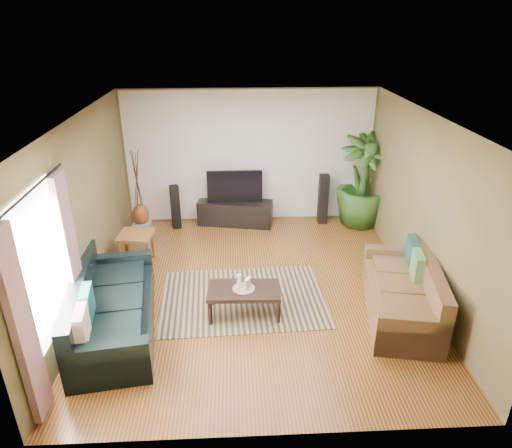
{
  "coord_description": "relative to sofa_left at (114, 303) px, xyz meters",
  "views": [
    {
      "loc": [
        -0.32,
        -6.1,
        3.97
      ],
      "look_at": [
        0.0,
        0.2,
        1.05
      ],
      "focal_mm": 32.0,
      "sensor_mm": 36.0,
      "label": 1
    }
  ],
  "objects": [
    {
      "name": "candle_tray",
      "position": [
        1.76,
        0.28,
        0.0
      ],
      "size": [
        0.32,
        0.32,
        0.01
      ],
      "primitive_type": "cylinder",
      "color": "gray",
      "rests_on": "coffee_table"
    },
    {
      "name": "area_rug",
      "position": [
        1.76,
        0.66,
        -0.42
      ],
      "size": [
        2.55,
        1.86,
        0.01
      ],
      "primitive_type": "cube",
      "rotation": [
        0.0,
        0.0,
        0.05
      ],
      "color": "#9C845C",
      "rests_on": "floor"
    },
    {
      "name": "candle_tall",
      "position": [
        1.7,
        0.31,
        0.11
      ],
      "size": [
        0.07,
        0.07,
        0.21
      ],
      "primitive_type": "cylinder",
      "color": "white",
      "rests_on": "candle_tray"
    },
    {
      "name": "sofa_right",
      "position": [
        4.0,
        0.16,
        0.0
      ],
      "size": [
        1.25,
        2.12,
        0.85
      ],
      "primitive_type": "cube",
      "rotation": [
        0.0,
        0.0,
        -1.76
      ],
      "color": "brown",
      "rests_on": "floor"
    },
    {
      "name": "plant_pot",
      "position": [
        4.22,
        3.29,
        -0.29
      ],
      "size": [
        0.34,
        0.34,
        0.27
      ],
      "primitive_type": "cylinder",
      "color": "black",
      "rests_on": "floor"
    },
    {
      "name": "curtain_far",
      "position": [
        -0.46,
        0.05,
        0.72
      ],
      "size": [
        0.08,
        0.35,
        2.2
      ],
      "primitive_type": "cube",
      "color": "gray",
      "rests_on": "ground"
    },
    {
      "name": "potted_plant",
      "position": [
        4.22,
        3.29,
        0.5
      ],
      "size": [
        1.07,
        1.07,
        1.86
      ],
      "primitive_type": "imported",
      "rotation": [
        0.0,
        0.0,
        0.03
      ],
      "color": "#29551C",
      "rests_on": "floor"
    },
    {
      "name": "tv_stand",
      "position": [
        1.67,
        3.4,
        -0.17
      ],
      "size": [
        1.56,
        0.72,
        0.5
      ],
      "primitive_type": "cube",
      "rotation": [
        0.0,
        0.0,
        -0.19
      ],
      "color": "black",
      "rests_on": "floor"
    },
    {
      "name": "speaker_right",
      "position": [
        3.47,
        3.4,
        0.09
      ],
      "size": [
        0.19,
        0.21,
        1.03
      ],
      "primitive_type": "cube",
      "rotation": [
        0.0,
        0.0,
        -0.01
      ],
      "color": "black",
      "rests_on": "floor"
    },
    {
      "name": "pedestal",
      "position": [
        -0.13,
        2.84,
        -0.26
      ],
      "size": [
        0.34,
        0.34,
        0.33
      ],
      "primitive_type": "cube",
      "rotation": [
        0.0,
        0.0,
        0.02
      ],
      "color": "gray",
      "rests_on": "floor"
    },
    {
      "name": "floor",
      "position": [
        1.97,
        0.9,
        -0.42
      ],
      "size": [
        5.5,
        5.5,
        0.0
      ],
      "primitive_type": "plane",
      "color": "olive",
      "rests_on": "ground"
    },
    {
      "name": "candle_mid",
      "position": [
        1.8,
        0.24,
        0.09
      ],
      "size": [
        0.07,
        0.07,
        0.16
      ],
      "primitive_type": "cylinder",
      "color": "beige",
      "rests_on": "candle_tray"
    },
    {
      "name": "wall_left",
      "position": [
        -0.53,
        0.9,
        0.92
      ],
      "size": [
        0.0,
        5.5,
        5.5
      ],
      "primitive_type": "plane",
      "rotation": [
        1.57,
        0.0,
        1.57
      ],
      "color": "olive",
      "rests_on": "ground"
    },
    {
      "name": "wall_front",
      "position": [
        1.97,
        -1.85,
        0.93
      ],
      "size": [
        5.0,
        0.0,
        5.0
      ],
      "primitive_type": "plane",
      "rotation": [
        -1.57,
        0.0,
        0.0
      ],
      "color": "olive",
      "rests_on": "ground"
    },
    {
      "name": "curtain_rod",
      "position": [
        -0.46,
        -0.7,
        1.87
      ],
      "size": [
        0.03,
        1.9,
        0.03
      ],
      "primitive_type": "cylinder",
      "rotation": [
        1.57,
        0.0,
        0.0
      ],
      "color": "black",
      "rests_on": "ground"
    },
    {
      "name": "television",
      "position": [
        1.67,
        3.4,
        0.4
      ],
      "size": [
        1.11,
        0.06,
        0.65
      ],
      "primitive_type": "cube",
      "color": "black",
      "rests_on": "tv_stand"
    },
    {
      "name": "speaker_left",
      "position": [
        0.47,
        3.29,
        0.02
      ],
      "size": [
        0.21,
        0.22,
        0.9
      ],
      "primitive_type": "cube",
      "rotation": [
        0.0,
        0.0,
        0.32
      ],
      "color": "black",
      "rests_on": "floor"
    },
    {
      "name": "wall_back",
      "position": [
        1.97,
        3.65,
        0.93
      ],
      "size": [
        5.0,
        0.0,
        5.0
      ],
      "primitive_type": "plane",
      "rotation": [
        1.57,
        0.0,
        0.0
      ],
      "color": "olive",
      "rests_on": "ground"
    },
    {
      "name": "curtain_near",
      "position": [
        -0.46,
        -1.45,
        0.72
      ],
      "size": [
        0.08,
        0.35,
        2.2
      ],
      "primitive_type": "cube",
      "color": "gray",
      "rests_on": "ground"
    },
    {
      "name": "window_pane",
      "position": [
        -0.51,
        -0.7,
        0.97
      ],
      "size": [
        0.0,
        1.8,
        1.8
      ],
      "primitive_type": "plane",
      "rotation": [
        1.57,
        0.0,
        1.57
      ],
      "color": "white",
      "rests_on": "ground"
    },
    {
      "name": "backwall_panel",
      "position": [
        1.97,
        3.64,
        0.93
      ],
      "size": [
        4.9,
        0.0,
        4.9
      ],
      "primitive_type": "plane",
      "rotation": [
        1.57,
        0.0,
        0.0
      ],
      "color": "white",
      "rests_on": "ground"
    },
    {
      "name": "vase",
      "position": [
        -0.13,
        2.84,
        0.06
      ],
      "size": [
        0.31,
        0.31,
        0.43
      ],
      "primitive_type": "ellipsoid",
      "color": "brown",
      "rests_on": "pedestal"
    },
    {
      "name": "side_table",
      "position": [
        -0.03,
        1.81,
        -0.13
      ],
      "size": [
        0.6,
        0.6,
        0.59
      ],
      "primitive_type": "cube",
      "rotation": [
        0.0,
        0.0,
        -0.09
      ],
      "color": "#995C32",
      "rests_on": "floor"
    },
    {
      "name": "candle_short",
      "position": [
        1.83,
        0.34,
        0.08
      ],
      "size": [
        0.07,
        0.07,
        0.13
      ],
      "primitive_type": "cylinder",
      "color": "beige",
      "rests_on": "candle_tray"
    },
    {
      "name": "ceiling",
      "position": [
        1.97,
        0.9,
        2.28
      ],
      "size": [
        5.5,
        5.5,
        0.0
      ],
      "primitive_type": "plane",
      "rotation": [
        3.14,
        0.0,
        0.0
      ],
      "color": "white",
      "rests_on": "ground"
    },
    {
      "name": "wall_right",
      "position": [
        4.47,
        0.9,
        0.92
      ],
      "size": [
        0.0,
        5.5,
        5.5
      ],
      "primitive_type": "plane",
      "rotation": [
        1.57,
        0.0,
        -1.57
      ],
      "color": "olive",
      "rests_on": "ground"
    },
    {
      "name": "coffee_table",
      "position": [
        1.76,
        0.28,
        -0.21
      ],
      "size": [
        1.05,
        0.61,
        0.42
      ],
      "primitive_type": "cube",
      "rotation": [
        0.0,
        0.0,
        -0.05
      ],
      "color": "black",
      "rests_on": "floor"
    },
    {
      "name": "sofa_left",
      "position": [
        0.0,
        0.0,
        0.0
      ],
      "size": [
        1.31,
        2.43,
        0.85
      ],
      "primitive_type": "cube",
      "rotation": [
        0.0,
        0.0,
        1.72
      ],
      "color": "black",
      "rests_on": "floor"
    }
  ]
}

